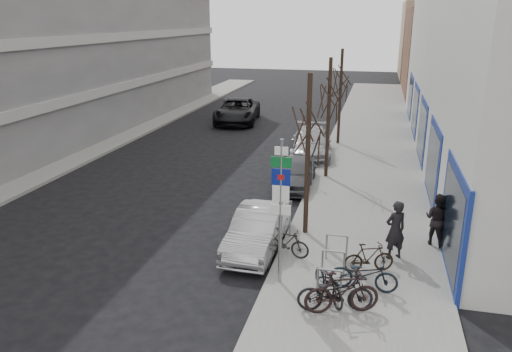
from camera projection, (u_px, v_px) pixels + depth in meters
The scene contains 25 objects.
ground at pixel (198, 276), 14.40m from camera, with size 120.00×120.00×0.00m, color black.
sidewalk_east at pixel (368, 180), 22.61m from camera, with size 5.00×70.00×0.15m, color slate.
sidewalk_west at pixel (66, 159), 26.12m from camera, with size 3.00×70.00×0.15m, color slate.
brick_building_far at pixel (471, 52), 47.26m from camera, with size 12.00×14.00×8.00m, color brown.
tan_building_far at pixel (456, 40), 60.88m from camera, with size 13.00×12.00×9.00m, color #937A5B.
highway_sign_pole at pixel (281, 204), 13.10m from camera, with size 0.55×0.10×4.20m.
bike_rack at pixel (333, 261), 13.89m from camera, with size 0.66×2.26×0.83m.
tree_near at pixel (309, 118), 15.80m from camera, with size 1.80×1.80×5.50m.
tree_mid at pixel (330, 90), 21.82m from camera, with size 1.80×1.80×5.50m.
tree_far at pixel (341, 74), 27.84m from camera, with size 1.80×1.80×5.50m.
meter_front at pixel (290, 215), 16.41m from camera, with size 0.10×0.08×1.27m.
meter_mid at pixel (312, 168), 21.50m from camera, with size 0.10×0.08×1.27m.
meter_back at pixel (326, 140), 26.59m from camera, with size 0.10×0.08×1.27m.
bike_near_left at pixel (329, 280), 12.87m from camera, with size 0.51×1.69×1.03m, color black.
bike_near_right at pixel (342, 292), 12.19m from camera, with size 0.56×1.89×1.15m, color black.
bike_mid_curb at pixel (364, 271), 13.24m from camera, with size 0.54×1.79×1.09m, color black.
bike_mid_inner at pixel (286, 242), 15.16m from camera, with size 0.45×1.50×0.91m, color black.
bike_far_curb at pixel (335, 290), 12.29m from camera, with size 0.57×1.89×1.16m, color black.
bike_far_inner at pixel (369, 257), 14.23m from camera, with size 0.44×1.49×0.90m, color black.
parked_car_front at pixel (257, 230), 15.89m from camera, with size 1.41×4.04×1.33m, color #ABAAAF.
parked_car_mid at pixel (295, 173), 21.77m from camera, with size 1.56×3.88×1.32m, color #48494D.
parked_car_back at pixel (311, 143), 26.56m from camera, with size 2.08×5.13×1.49m, color #9F9EA3.
lane_car at pixel (237, 111), 35.34m from camera, with size 2.76×6.00×1.67m, color black.
pedestrian_near at pixel (395, 230), 14.90m from camera, with size 0.67×0.44×1.84m, color black.
pedestrian_far at pixel (437, 219), 15.84m from camera, with size 0.64×0.43×1.74m, color black.
Camera 1 is at (4.68, -12.07, 7.13)m, focal length 35.00 mm.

